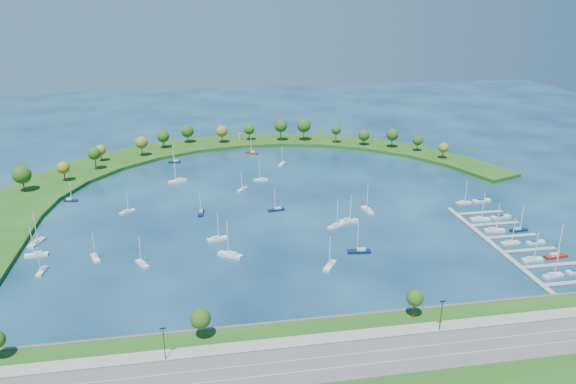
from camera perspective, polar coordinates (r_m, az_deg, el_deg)
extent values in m
plane|color=#06213B|center=(265.27, -0.88, -1.24)|extent=(700.00, 700.00, 0.00)
cube|color=#204713|center=(158.21, 6.52, -17.23)|extent=(420.00, 42.00, 1.60)
cube|color=#474442|center=(175.05, 4.54, -13.04)|extent=(420.00, 1.20, 1.80)
cube|color=#515154|center=(157.70, 6.54, -16.98)|extent=(420.00, 16.00, 0.12)
cube|color=gray|center=(166.23, 5.46, -14.76)|extent=(420.00, 5.00, 0.12)
cube|color=silver|center=(155.76, 6.80, -17.50)|extent=(420.00, 0.15, 0.02)
cube|color=silver|center=(159.57, 6.28, -16.44)|extent=(420.00, 0.15, 0.02)
cylinder|color=#382314|center=(165.23, -9.03, -14.10)|extent=(0.56, 0.56, 5.25)
sphere|color=#224310|center=(163.12, -9.11, -12.99)|extent=(6.00, 6.00, 6.00)
cylinder|color=#382314|center=(176.84, 12.98, -11.84)|extent=(0.56, 0.56, 5.60)
sphere|color=#224310|center=(174.88, 13.08, -10.77)|extent=(5.20, 5.20, 5.20)
cylinder|color=black|center=(157.70, -12.77, -15.19)|extent=(0.24, 0.24, 10.00)
cylinder|color=black|center=(171.47, 15.65, -12.33)|extent=(0.24, 0.24, 10.00)
cube|color=#204713|center=(283.56, -27.37, -1.94)|extent=(43.73, 48.72, 2.00)
cube|color=#204713|center=(308.14, -24.46, 0.17)|extent=(50.23, 54.30, 2.00)
cube|color=#204713|center=(329.75, -20.91, 1.89)|extent=(54.07, 56.09, 2.00)
cube|color=#204713|center=(347.79, -16.91, 3.26)|extent=(55.20, 54.07, 2.00)
cube|color=#204713|center=(361.82, -12.59, 4.29)|extent=(53.65, 48.47, 2.00)
cube|color=#204713|center=(371.51, -8.06, 4.98)|extent=(49.62, 39.75, 2.00)
cube|color=#204713|center=(376.67, -3.41, 5.36)|extent=(44.32, 29.96, 2.00)
cube|color=#204713|center=(377.16, 1.30, 5.41)|extent=(49.49, 38.05, 2.00)
cube|color=#204713|center=(373.00, 5.97, 5.14)|extent=(51.13, 44.12, 2.00)
cube|color=#204713|center=(364.26, 10.54, 4.54)|extent=(49.19, 47.96, 2.00)
cube|color=#204713|center=(351.13, 14.92, 3.61)|extent=(43.90, 49.49, 2.00)
cube|color=#204713|center=(333.92, 19.01, 2.35)|extent=(35.67, 48.74, 2.00)
cylinder|color=#382314|center=(304.93, -25.82, 0.67)|extent=(0.56, 0.56, 7.12)
sphere|color=#224310|center=(303.38, -25.97, 1.63)|extent=(9.08, 9.08, 9.08)
cylinder|color=#382314|center=(312.86, -22.25, 1.58)|extent=(0.56, 0.56, 6.39)
sphere|color=olive|center=(311.57, -22.36, 2.37)|extent=(6.62, 6.62, 6.62)
cylinder|color=#382314|center=(327.16, -19.41, 2.87)|extent=(0.56, 0.56, 8.09)
sphere|color=#224310|center=(325.70, -19.52, 3.78)|extent=(7.00, 7.00, 7.00)
cylinder|color=#382314|center=(343.12, -18.87, 3.49)|extent=(0.56, 0.56, 5.70)
sphere|color=olive|center=(342.05, -18.95, 4.15)|extent=(6.27, 6.27, 6.27)
cylinder|color=#382314|center=(346.79, -14.95, 4.20)|extent=(0.56, 0.56, 7.16)
sphere|color=olive|center=(345.49, -15.02, 5.01)|extent=(7.62, 7.62, 7.62)
cylinder|color=#382314|center=(361.90, -12.83, 4.95)|extent=(0.56, 0.56, 6.23)
sphere|color=#224310|center=(360.75, -12.88, 5.66)|extent=(7.78, 7.78, 7.78)
cylinder|color=#382314|center=(372.09, -10.39, 5.53)|extent=(0.56, 0.56, 6.18)
sphere|color=#224310|center=(370.96, -10.43, 6.24)|extent=(8.34, 8.34, 8.34)
cylinder|color=#382314|center=(368.21, -6.88, 5.59)|extent=(0.56, 0.56, 6.52)
sphere|color=olive|center=(367.06, -6.91, 6.31)|extent=(7.67, 7.67, 7.67)
cylinder|color=#382314|center=(373.47, -4.04, 5.85)|extent=(0.56, 0.56, 6.08)
sphere|color=#224310|center=(372.41, -4.06, 6.51)|extent=(6.90, 6.90, 6.90)
cylinder|color=#382314|center=(370.61, -0.76, 6.00)|extent=(0.56, 0.56, 8.66)
sphere|color=#224310|center=(369.19, -0.77, 6.90)|extent=(8.50, 8.50, 8.50)
cylinder|color=#382314|center=(371.25, 1.65, 6.00)|extent=(0.56, 0.56, 8.48)
sphere|color=#224310|center=(369.83, 1.66, 6.91)|extent=(9.10, 9.10, 9.10)
cylinder|color=#382314|center=(366.00, 5.01, 5.68)|extent=(0.56, 0.56, 7.88)
sphere|color=#224310|center=(364.75, 5.04, 6.47)|extent=(6.32, 6.32, 6.32)
cylinder|color=#382314|center=(363.43, 7.88, 5.24)|extent=(0.56, 0.56, 5.16)
sphere|color=#224310|center=(362.43, 7.92, 5.85)|extent=(7.27, 7.27, 7.27)
cylinder|color=#382314|center=(360.07, 10.76, 5.10)|extent=(0.56, 0.56, 7.14)
sphere|color=#224310|center=(358.81, 10.81, 5.89)|extent=(7.78, 7.78, 7.78)
cylinder|color=#382314|center=(355.24, 13.29, 4.59)|extent=(0.56, 0.56, 5.77)
sphere|color=#224310|center=(354.20, 13.35, 5.23)|extent=(6.17, 6.17, 6.17)
cylinder|color=#382314|center=(342.92, 15.81, 3.81)|extent=(0.56, 0.56, 5.75)
sphere|color=olive|center=(341.85, 15.88, 4.47)|extent=(6.14, 6.14, 6.14)
cylinder|color=gray|center=(375.84, -5.03, 5.76)|extent=(2.20, 2.20, 4.02)
cylinder|color=gray|center=(375.31, -5.04, 6.08)|extent=(2.60, 2.60, 0.30)
cube|color=gray|center=(237.26, 20.62, -5.18)|extent=(2.20, 82.00, 0.40)
cube|color=gray|center=(219.66, 27.63, -8.34)|extent=(22.00, 2.00, 0.40)
cube|color=gray|center=(228.89, 25.70, -6.88)|extent=(22.00, 2.00, 0.40)
cube|color=gray|center=(238.49, 23.93, -5.52)|extent=(22.00, 2.00, 0.40)
cylinder|color=#382314|center=(244.44, 26.08, -5.18)|extent=(0.36, 0.36, 1.60)
cube|color=gray|center=(248.43, 22.30, -4.27)|extent=(22.00, 2.00, 0.40)
cylinder|color=#382314|center=(254.14, 24.41, -3.98)|extent=(0.36, 0.36, 1.60)
cube|color=gray|center=(258.65, 20.81, -3.11)|extent=(22.00, 2.00, 0.40)
cylinder|color=#382314|center=(264.14, 22.86, -2.86)|extent=(0.36, 0.36, 1.60)
cube|color=gray|center=(269.13, 19.44, -2.04)|extent=(22.00, 2.00, 0.40)
cylinder|color=#382314|center=(274.41, 21.44, -1.82)|extent=(0.36, 0.36, 1.60)
cube|color=silver|center=(214.29, -14.93, -7.26)|extent=(5.66, 7.68, 0.92)
cube|color=#BABABE|center=(213.32, -14.86, -7.15)|extent=(2.63, 3.06, 0.64)
cylinder|color=silver|center=(212.35, -15.14, -5.85)|extent=(0.32, 0.32, 10.30)
cube|color=silver|center=(240.01, 5.02, -3.56)|extent=(8.30, 5.95, 0.98)
cube|color=#BABABE|center=(239.15, 4.88, -3.43)|extent=(3.29, 2.79, 0.69)
cylinder|color=silver|center=(238.09, 5.18, -2.19)|extent=(0.32, 0.32, 11.07)
cube|color=silver|center=(221.19, -24.26, -7.56)|extent=(2.88, 7.31, 0.85)
cube|color=#BABABE|center=(221.46, -24.22, -7.31)|extent=(1.70, 2.65, 0.60)
cylinder|color=silver|center=(218.50, -24.51, -6.41)|extent=(0.32, 0.32, 9.60)
cube|color=#0A1940|center=(218.15, 7.40, -6.17)|extent=(9.34, 3.52, 1.09)
cube|color=#BABABE|center=(217.91, 7.65, -5.94)|extent=(3.36, 2.12, 0.77)
cylinder|color=silver|center=(215.15, 7.29, -4.57)|extent=(0.32, 0.32, 12.31)
cube|color=silver|center=(284.40, -4.77, 0.28)|extent=(5.95, 6.80, 0.85)
cube|color=#BABABE|center=(284.71, -4.70, 0.45)|extent=(2.63, 2.81, 0.60)
cylinder|color=silver|center=(282.24, -4.86, 1.24)|extent=(0.32, 0.32, 9.57)
cube|color=maroon|center=(349.40, -3.77, 4.09)|extent=(7.49, 6.76, 0.95)
cube|color=#BABABE|center=(348.75, -3.66, 4.20)|extent=(3.12, 2.96, 0.66)
cylinder|color=silver|center=(348.19, -3.87, 5.02)|extent=(0.32, 0.32, 10.67)
cube|color=silver|center=(223.93, -19.43, -6.52)|extent=(4.80, 8.04, 0.93)
cube|color=#BABABE|center=(224.28, -19.49, -6.26)|extent=(2.39, 3.08, 0.65)
cylinder|color=silver|center=(220.98, -19.56, -5.26)|extent=(0.32, 0.32, 10.49)
cube|color=silver|center=(206.28, 4.38, -7.68)|extent=(6.79, 8.63, 1.05)
cube|color=#BABABE|center=(206.61, 4.47, -7.36)|extent=(3.09, 3.49, 0.73)
cylinder|color=silver|center=(202.80, 4.36, -6.16)|extent=(0.32, 0.32, 11.76)
cube|color=silver|center=(265.30, -16.38, -1.99)|extent=(7.15, 6.20, 0.89)
cube|color=#BABABE|center=(264.68, -16.53, -1.88)|extent=(2.95, 2.75, 0.62)
cylinder|color=silver|center=(263.66, -16.39, -0.85)|extent=(0.32, 0.32, 10.04)
cube|color=silver|center=(235.05, -24.72, -5.97)|extent=(8.80, 3.06, 1.04)
cube|color=#BABABE|center=(234.51, -24.54, -5.77)|extent=(3.14, 1.92, 0.73)
cylinder|color=silver|center=(232.67, -25.11, -4.57)|extent=(0.32, 0.32, 11.67)
cube|color=#0A1940|center=(256.25, -9.04, -2.18)|extent=(3.08, 7.98, 0.93)
cube|color=#BABABE|center=(256.67, -9.03, -1.95)|extent=(1.84, 2.88, 0.65)
cylinder|color=silver|center=(253.59, -9.12, -1.03)|extent=(0.32, 0.32, 10.50)
cube|color=silver|center=(245.89, -24.69, -4.82)|extent=(5.57, 9.50, 1.10)
cube|color=#BABABE|center=(244.85, -24.83, -4.71)|extent=(2.80, 3.63, 0.77)
cylinder|color=silver|center=(243.89, -24.82, -3.31)|extent=(0.32, 0.32, 12.39)
cube|color=silver|center=(228.96, -7.39, -4.87)|extent=(8.54, 4.17, 0.99)
cube|color=#BABABE|center=(228.42, -7.60, -4.71)|extent=(3.18, 2.24, 0.69)
cylinder|color=silver|center=(226.66, -7.30, -3.45)|extent=(0.32, 0.32, 11.10)
cube|color=#0A1940|center=(256.79, -1.24, -1.87)|extent=(8.11, 3.39, 0.94)
cube|color=#BABABE|center=(256.71, -1.07, -1.68)|extent=(2.96, 1.95, 0.66)
cylinder|color=silver|center=(254.51, -1.38, -0.68)|extent=(0.32, 0.32, 10.62)
cube|color=#0A1940|center=(288.60, -21.68, -0.84)|extent=(6.95, 3.11, 0.81)
cube|color=#BABABE|center=(288.63, -21.82, -0.71)|extent=(2.56, 1.74, 0.56)
cylinder|color=silver|center=(286.79, -21.70, 0.08)|extent=(0.32, 0.32, 9.07)
cube|color=silver|center=(301.09, -11.45, 1.10)|extent=(10.16, 5.88, 1.18)
cube|color=#BABABE|center=(301.05, -11.29, 1.31)|extent=(3.88, 2.96, 0.82)
cylinder|color=silver|center=(298.65, -11.69, 2.38)|extent=(0.32, 0.32, 13.24)
cube|color=silver|center=(245.69, 6.33, -3.02)|extent=(8.80, 2.72, 1.05)
cube|color=#BABABE|center=(245.09, 6.14, -2.85)|extent=(3.11, 1.81, 0.73)
cylinder|color=silver|center=(243.47, 6.54, -1.62)|extent=(0.32, 0.32, 11.77)
cube|color=silver|center=(214.66, -6.05, -6.55)|extent=(9.72, 7.71, 1.18)
cube|color=#BABABE|center=(213.77, -5.83, -6.36)|extent=(3.93, 3.50, 0.83)
cylinder|color=silver|center=(211.90, -6.31, -4.76)|extent=(0.32, 0.32, 13.27)
cube|color=silver|center=(325.87, -0.59, 2.95)|extent=(5.84, 7.86, 0.94)
cube|color=#BABABE|center=(326.34, -0.54, 3.12)|extent=(2.70, 3.14, 0.66)
cylinder|color=silver|center=(323.67, -0.63, 3.89)|extent=(0.32, 0.32, 10.56)
cube|color=silver|center=(298.10, -2.86, 1.27)|extent=(7.69, 2.74, 0.90)
cube|color=#BABABE|center=(297.88, -2.72, 1.41)|extent=(2.75, 1.69, 0.63)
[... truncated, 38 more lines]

